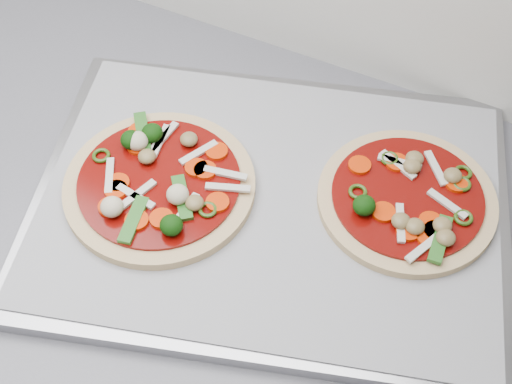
% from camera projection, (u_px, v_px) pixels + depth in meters
% --- Properties ---
extents(base_cabinet, '(3.60, 0.60, 0.86)m').
position_uv_depth(base_cabinet, '(164.00, 367.00, 1.17)').
color(base_cabinet, silver).
rests_on(base_cabinet, ground).
extents(countertop, '(3.60, 0.60, 0.04)m').
position_uv_depth(countertop, '(123.00, 205.00, 0.81)').
color(countertop, slate).
rests_on(countertop, base_cabinet).
extents(baking_tray, '(0.60, 0.51, 0.02)m').
position_uv_depth(baking_tray, '(270.00, 204.00, 0.77)').
color(baking_tray, gray).
rests_on(baking_tray, countertop).
extents(parchment, '(0.56, 0.47, 0.00)m').
position_uv_depth(parchment, '(270.00, 199.00, 0.77)').
color(parchment, gray).
rests_on(parchment, baking_tray).
extents(pizza_left, '(0.28, 0.28, 0.04)m').
position_uv_depth(pizza_left, '(159.00, 183.00, 0.77)').
color(pizza_left, tan).
rests_on(pizza_left, parchment).
extents(pizza_right, '(0.21, 0.21, 0.03)m').
position_uv_depth(pizza_right, '(408.00, 199.00, 0.75)').
color(pizza_right, tan).
rests_on(pizza_right, parchment).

